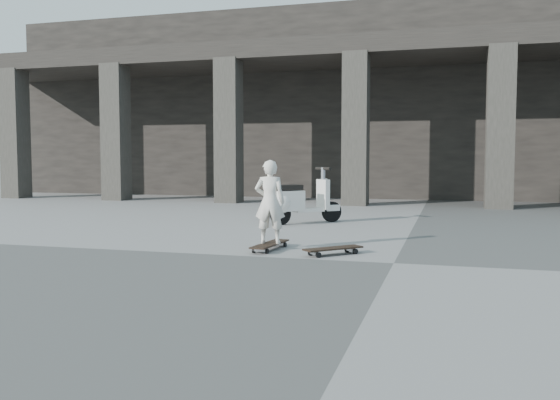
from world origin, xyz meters
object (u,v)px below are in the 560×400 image
(longboard, at_px, (270,245))
(scooter, at_px, (294,202))
(skateboard_spare, at_px, (333,249))
(child, at_px, (270,202))

(longboard, xyz_separation_m, scooter, (-0.48, 3.15, 0.35))
(skateboard_spare, height_order, child, child)
(longboard, bearing_deg, skateboard_spare, -95.06)
(scooter, bearing_deg, longboard, -125.54)
(child, height_order, scooter, child)
(longboard, xyz_separation_m, child, (-0.00, 0.00, 0.59))
(longboard, height_order, skateboard_spare, skateboard_spare)
(child, bearing_deg, scooter, -90.21)
(skateboard_spare, distance_m, child, 1.10)
(child, distance_m, scooter, 3.19)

